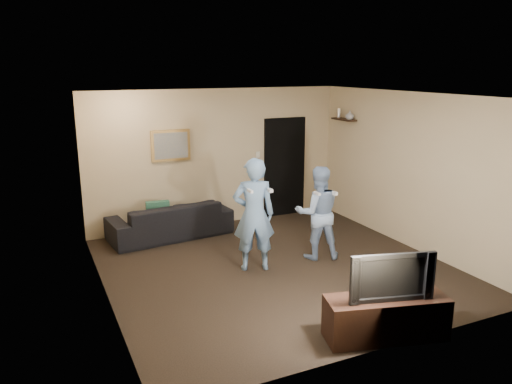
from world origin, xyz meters
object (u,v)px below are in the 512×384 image
television (389,274)px  wii_player_right (318,213)px  wii_player_left (254,215)px  tv_console (386,318)px  sofa (170,220)px

television → wii_player_right: bearing=91.4°
wii_player_left → tv_console: bearing=-78.0°
sofa → television: bearing=99.9°
wii_player_left → sofa: bearing=110.8°
tv_console → wii_player_left: (-0.52, 2.44, 0.61)m
sofa → wii_player_right: size_ratio=1.45×
tv_console → wii_player_left: 2.57m
wii_player_right → television: bearing=-103.7°
wii_player_left → wii_player_right: (1.11, 0.00, -0.11)m
tv_console → television: 0.52m
sofa → television: size_ratio=2.24×
television → wii_player_left: size_ratio=0.56×
tv_console → television: bearing=-164.9°
sofa → wii_player_right: bearing=127.3°
tv_console → wii_player_right: bearing=91.4°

